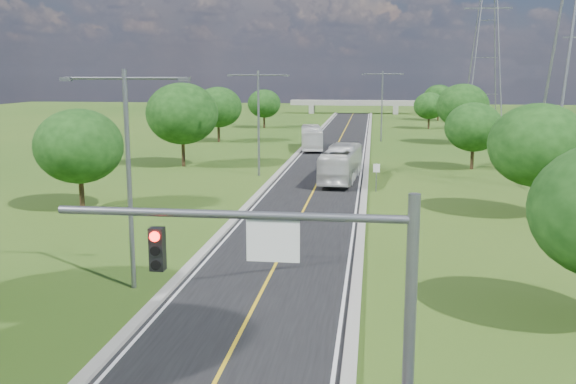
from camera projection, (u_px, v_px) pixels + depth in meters
ground at (331, 157)px, 75.76m from camera, size 260.00×260.00×0.00m
road at (334, 150)px, 81.60m from camera, size 8.00×150.00×0.06m
curb_left at (301, 149)px, 82.14m from camera, size 0.50×150.00×0.22m
curb_right at (368, 150)px, 81.04m from camera, size 0.50×150.00×0.22m
signal_mast at (319, 288)px, 14.95m from camera, size 8.54×0.33×7.20m
speed_limit_sign at (376, 173)px, 53.35m from camera, size 0.55×0.09×2.40m
overpass at (353, 104)px, 153.26m from camera, size 30.00×3.00×3.20m
streetlight_near_left at (128, 161)px, 28.68m from camera, size 5.90×0.25×10.00m
streetlight_mid_left at (258, 114)px, 60.83m from camera, size 5.90×0.25×10.00m
streetlight_far_right at (382, 100)px, 91.43m from camera, size 5.90×0.25×10.00m
power_tower_far at (486, 50)px, 123.40m from camera, size 9.00×6.40×28.00m
tree_lb at (79, 146)px, 45.80m from camera, size 6.30×6.30×7.33m
tree_lc at (182, 114)px, 66.94m from camera, size 7.56×7.56×8.79m
tree_ld at (218, 107)px, 90.69m from camera, size 6.72×6.72×7.82m
tree_le at (264, 104)px, 113.87m from camera, size 5.88×5.88×6.84m
tree_rb at (538, 145)px, 43.55m from camera, size 6.72×6.72×7.82m
tree_rc at (474, 127)px, 65.23m from camera, size 5.88×5.88×6.84m
tree_rd at (463, 106)px, 88.18m from camera, size 7.14×7.14×8.30m
tree_re at (429, 106)px, 112.11m from camera, size 5.46×5.46×6.35m
tree_rf at (439, 98)px, 131.03m from camera, size 6.30×6.30×7.33m
bus_outbound at (341, 164)px, 58.34m from camera, size 3.53×11.52×3.16m
bus_inbound at (312, 138)px, 82.52m from camera, size 3.76×10.81×2.95m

